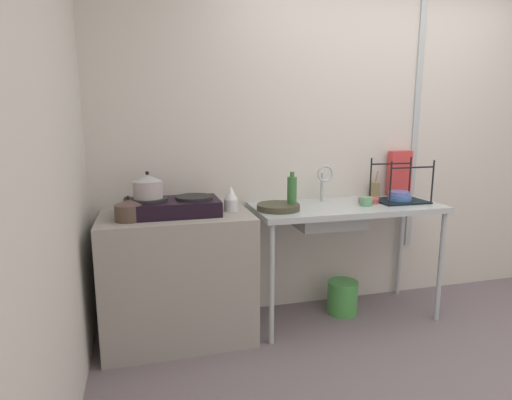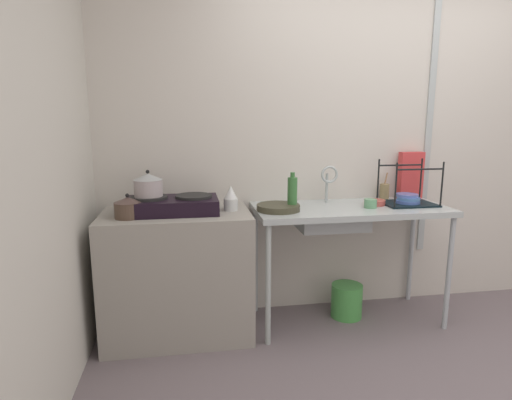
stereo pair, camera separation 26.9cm
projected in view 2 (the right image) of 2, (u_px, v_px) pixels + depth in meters
wall_back at (382, 129)px, 3.24m from camera, size 5.07×0.10×2.76m
wall_left at (18, 137)px, 1.74m from camera, size 0.10×3.07×2.76m
wall_metal_strip at (430, 111)px, 3.21m from camera, size 0.05×0.01×2.21m
counter_concrete at (178, 274)px, 2.83m from camera, size 0.97×0.58×0.85m
counter_sink at (350, 216)px, 2.96m from camera, size 1.35×0.58×0.85m
stove at (172, 205)px, 2.74m from camera, size 0.60×0.35×0.12m
pot_on_left_burner at (148, 185)px, 2.69m from camera, size 0.18×0.18×0.17m
pot_beside_stove at (128, 207)px, 2.60m from camera, size 0.17×0.17×0.15m
percolator at (231, 198)px, 2.81m from camera, size 0.09×0.09×0.17m
sink_basin at (331, 218)px, 2.94m from camera, size 0.48×0.30×0.15m
faucet at (329, 178)px, 3.02m from camera, size 0.13×0.07×0.28m
frying_pan at (278, 207)px, 2.82m from camera, size 0.29×0.29×0.04m
dish_rack at (408, 199)px, 3.01m from camera, size 0.36×0.29×0.32m
cup_by_rack at (370, 203)px, 2.90m from camera, size 0.09×0.09×0.06m
small_bowl_on_drainboard at (375, 202)px, 3.01m from camera, size 0.15×0.15×0.04m
bottle_by_sink at (292, 193)px, 2.81m from camera, size 0.07×0.07×0.26m
cereal_box at (411, 175)px, 3.24m from camera, size 0.19×0.08×0.36m
utensil_jar at (385, 191)px, 3.22m from camera, size 0.07×0.07×0.20m
bucket_on_floor at (347, 301)px, 3.13m from camera, size 0.23×0.23×0.25m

